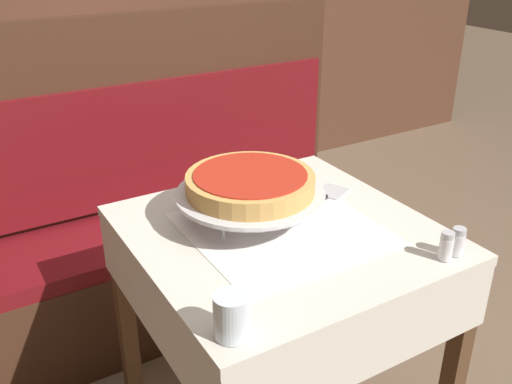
% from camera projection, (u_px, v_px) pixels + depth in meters
% --- Properties ---
extents(dining_table_front, '(0.77, 0.77, 0.78)m').
position_uv_depth(dining_table_front, '(281.00, 267.00, 1.58)').
color(dining_table_front, beige).
rests_on(dining_table_front, ground_plane).
extents(dining_table_rear, '(0.77, 0.77, 0.79)m').
position_uv_depth(dining_table_rear, '(112.00, 112.00, 2.76)').
color(dining_table_rear, red).
rests_on(dining_table_rear, ground_plane).
extents(booth_bench, '(1.70, 0.45, 1.22)m').
position_uv_depth(booth_bench, '(165.00, 237.00, 2.32)').
color(booth_bench, '#3D2316').
rests_on(booth_bench, ground_plane).
extents(pizza_pan_stand, '(0.40, 0.40, 0.09)m').
position_uv_depth(pizza_pan_stand, '(250.00, 195.00, 1.53)').
color(pizza_pan_stand, '#ADADB2').
rests_on(pizza_pan_stand, dining_table_front).
extents(deep_dish_pizza, '(0.35, 0.35, 0.05)m').
position_uv_depth(deep_dish_pizza, '(250.00, 183.00, 1.52)').
color(deep_dish_pizza, tan).
rests_on(deep_dish_pizza, pizza_pan_stand).
extents(pizza_server, '(0.26, 0.16, 0.01)m').
position_uv_depth(pizza_server, '(319.00, 201.00, 1.67)').
color(pizza_server, '#BCBCC1').
rests_on(pizza_server, dining_table_front).
extents(water_glass_near, '(0.07, 0.07, 0.09)m').
position_uv_depth(water_glass_near, '(232.00, 316.00, 1.11)').
color(water_glass_near, silver).
rests_on(water_glass_near, dining_table_front).
extents(salt_shaker, '(0.03, 0.03, 0.07)m').
position_uv_depth(salt_shaker, '(446.00, 246.00, 1.37)').
color(salt_shaker, silver).
rests_on(salt_shaker, dining_table_front).
extents(pepper_shaker, '(0.03, 0.03, 0.07)m').
position_uv_depth(pepper_shaker, '(458.00, 242.00, 1.39)').
color(pepper_shaker, silver).
rests_on(pepper_shaker, dining_table_front).
extents(condiment_caddy, '(0.13, 0.13, 0.18)m').
position_uv_depth(condiment_caddy, '(94.00, 80.00, 2.75)').
color(condiment_caddy, black).
rests_on(condiment_caddy, dining_table_rear).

